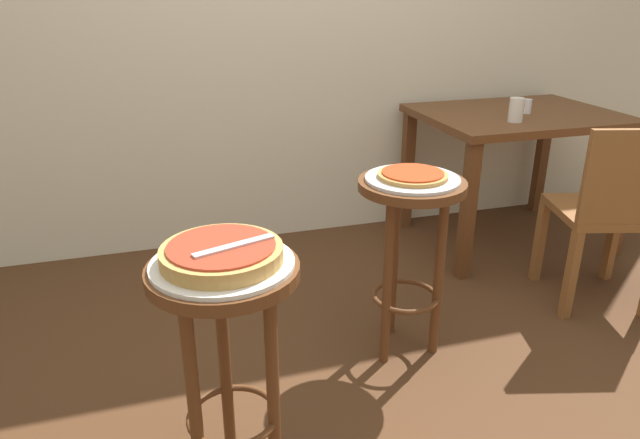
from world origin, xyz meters
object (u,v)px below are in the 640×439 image
condiment_shaker (528,106)px  pizza_foreground (222,253)px  serving_plate_foreground (222,264)px  wooden_chair (610,210)px  cup_near_edge (516,110)px  pizza_server_knife (234,246)px  pizza_middle (413,175)px  serving_plate_middle (412,179)px  stool_middle (409,227)px  dining_table (516,132)px  stool_foreground (227,328)px

condiment_shaker → pizza_foreground: bearing=-144.6°
serving_plate_foreground → wooden_chair: size_ratio=0.43×
cup_near_edge → pizza_server_knife: 1.94m
pizza_foreground → pizza_middle: (0.76, 0.48, -0.01)m
condiment_shaker → serving_plate_middle: bearing=-142.7°
cup_near_edge → pizza_foreground: bearing=-145.3°
condiment_shaker → pizza_server_knife: 2.17m
pizza_middle → cup_near_edge: cup_near_edge is taller
pizza_foreground → wooden_chair: size_ratio=0.37×
serving_plate_foreground → pizza_server_knife: (0.03, -0.02, 0.06)m
stool_middle → pizza_middle: (0.00, 0.00, 0.21)m
serving_plate_foreground → pizza_middle: (0.76, 0.48, 0.02)m
stool_middle → dining_table: size_ratio=0.70×
stool_middle → wooden_chair: wooden_chair is taller
stool_foreground → wooden_chair: (1.74, 0.55, -0.06)m
wooden_chair → pizza_server_knife: 1.83m
stool_foreground → serving_plate_middle: 0.92m
condiment_shaker → cup_near_edge: bearing=-139.0°
stool_foreground → wooden_chair: size_ratio=0.84×
stool_foreground → cup_near_edge: (1.61, 1.11, 0.27)m
pizza_middle → dining_table: bearing=39.3°
condiment_shaker → wooden_chair: 0.78m
stool_middle → pizza_middle: 0.21m
stool_middle → dining_table: 1.30m
pizza_foreground → serving_plate_middle: pizza_foreground is taller
serving_plate_middle → stool_foreground: bearing=-147.4°
pizza_foreground → condiment_shaker: (1.78, 1.27, 0.03)m
condiment_shaker → pizza_server_knife: bearing=-143.7°
serving_plate_foreground → stool_middle: (0.76, 0.48, -0.19)m
pizza_foreground → pizza_middle: bearing=32.6°
pizza_foreground → wooden_chair: bearing=17.4°
pizza_middle → pizza_server_knife: size_ratio=1.16×
dining_table → pizza_foreground: bearing=-143.4°
cup_near_edge → wooden_chair: bearing=-76.4°
dining_table → wooden_chair: wooden_chair is taller
cup_near_edge → pizza_server_knife: cup_near_edge is taller
stool_foreground → stool_middle: same height
serving_plate_foreground → dining_table: size_ratio=0.36×
wooden_chair → stool_foreground: bearing=-162.6°
pizza_foreground → dining_table: bearing=36.6°
stool_foreground → cup_near_edge: cup_near_edge is taller
stool_middle → serving_plate_middle: 0.19m
dining_table → condiment_shaker: 0.15m
stool_foreground → serving_plate_foreground: bearing=-166.0°
pizza_foreground → stool_middle: 0.92m
stool_middle → serving_plate_middle: (0.00, 0.00, 0.19)m
stool_middle → dining_table: (1.01, 0.82, 0.10)m
wooden_chair → serving_plate_foreground: bearing=-162.6°
pizza_middle → wooden_chair: bearing=3.7°
stool_foreground → stool_middle: bearing=32.6°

